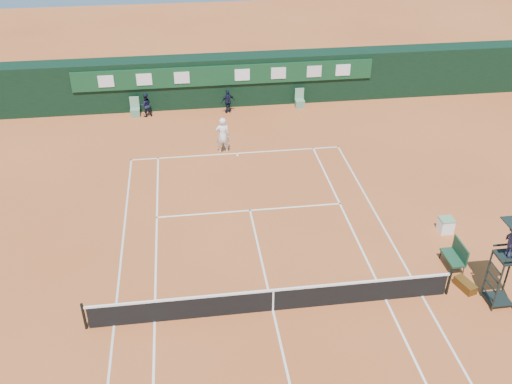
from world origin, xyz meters
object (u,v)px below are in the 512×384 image
(cooler, at_px, (446,225))
(player, at_px, (223,135))
(umpire_chair, at_px, (512,247))
(tennis_net, at_px, (273,300))
(player_bench, at_px, (456,254))

(cooler, distance_m, player, 12.09)
(umpire_chair, bearing_deg, player, 124.26)
(umpire_chair, height_order, cooler, umpire_chair)
(tennis_net, bearing_deg, cooler, 25.02)
(umpire_chair, height_order, player, umpire_chair)
(player_bench, relative_size, cooler, 1.86)
(tennis_net, distance_m, cooler, 8.77)
(player_bench, height_order, cooler, player_bench)
(tennis_net, xyz_separation_m, player, (-0.70, 12.12, 0.48))
(umpire_chair, xyz_separation_m, player_bench, (-0.67, 2.10, -1.86))
(player, bearing_deg, player_bench, 124.80)
(tennis_net, xyz_separation_m, cooler, (7.95, 3.71, -0.18))
(umpire_chair, bearing_deg, cooler, 90.71)
(tennis_net, distance_m, umpire_chair, 8.26)
(umpire_chair, distance_m, player, 15.53)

